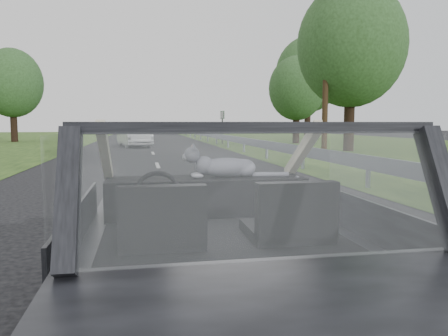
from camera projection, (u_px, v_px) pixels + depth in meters
name	position (u px, v px, depth m)	size (l,w,h in m)	color
ground	(220.00, 331.00, 3.03)	(140.00, 140.00, 0.00)	#313234
subject_car	(220.00, 229.00, 2.95)	(1.80, 4.00, 1.45)	black
dashboard	(206.00, 196.00, 3.55)	(1.58, 0.45, 0.30)	black
driver_seat	(162.00, 218.00, 2.58)	(0.50, 0.72, 0.42)	black
passenger_seat	(291.00, 213.00, 2.73)	(0.50, 0.72, 0.42)	black
steering_wheel	(158.00, 195.00, 3.18)	(0.36, 0.36, 0.04)	black
cat	(227.00, 166.00, 3.53)	(0.62, 0.19, 0.28)	slate
guardrail	(299.00, 151.00, 13.53)	(0.05, 90.00, 0.32)	#8A91A1
other_car	(134.00, 135.00, 26.17)	(1.66, 4.19, 1.38)	#B3B6BA
highway_sign	(222.00, 128.00, 29.76)	(0.09, 0.90, 2.24)	#216732
utility_pole	(326.00, 65.00, 20.59)	(0.27, 0.27, 8.32)	black
tree_1	(351.00, 70.00, 21.90)	(5.38, 5.38, 8.16)	#223E1A
tree_2	(297.00, 101.00, 30.72)	(3.92, 3.92, 5.94)	#223E1A
tree_3	(308.00, 90.00, 38.04)	(5.70, 5.70, 8.64)	#223E1A
tree_6	(13.00, 97.00, 32.72)	(4.48, 4.48, 6.79)	#223E1A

